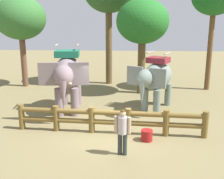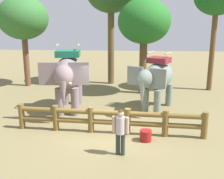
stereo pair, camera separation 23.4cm
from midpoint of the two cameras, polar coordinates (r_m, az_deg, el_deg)
ground_plane at (r=11.17m, az=0.02°, el=-8.87°), size 60.00×60.00×0.00m
log_fence at (r=10.88m, az=-0.01°, el=-6.09°), size 7.54×0.70×1.05m
elephant_near_left at (r=13.37m, az=-8.62°, el=3.08°), size 2.16×3.83×3.25m
elephant_center at (r=13.65m, az=9.75°, el=2.32°), size 2.64×3.35×2.86m
tourist_woman_in_black at (r=9.08m, az=2.53°, el=-8.21°), size 0.56×0.35×1.59m
tree_far_left at (r=19.20m, az=-17.68°, el=13.86°), size 3.28×3.28×5.90m
tree_deep_back at (r=16.51m, az=7.12°, el=13.66°), size 3.08×3.08×5.62m
feed_bucket at (r=10.44m, az=7.66°, el=-9.48°), size 0.44×0.44×0.42m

